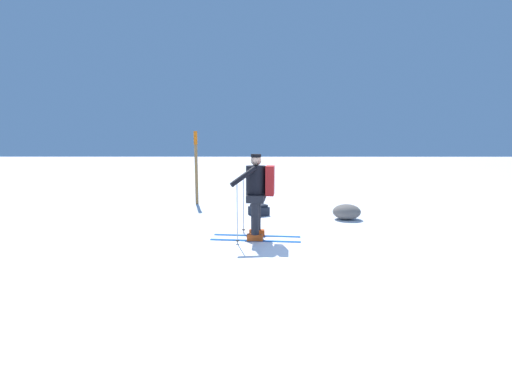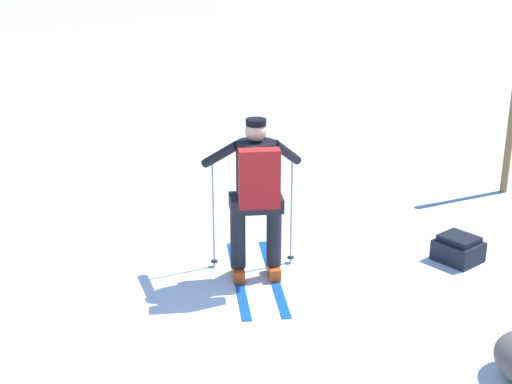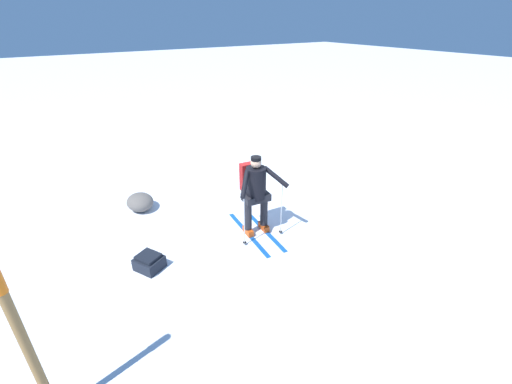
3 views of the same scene
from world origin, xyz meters
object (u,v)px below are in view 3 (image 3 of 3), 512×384
(trail_marker, at_px, (21,335))
(dropped_backpack, at_px, (149,262))
(skier, at_px, (255,190))
(rock_boulder, at_px, (140,202))

(trail_marker, bearing_deg, dropped_backpack, 138.89)
(skier, distance_m, rock_boulder, 2.83)
(skier, relative_size, dropped_backpack, 3.12)
(dropped_backpack, relative_size, rock_boulder, 0.84)
(trail_marker, bearing_deg, rock_boulder, 152.23)
(dropped_backpack, relative_size, trail_marker, 0.26)
(skier, height_order, dropped_backpack, skier)
(skier, xyz_separation_m, rock_boulder, (-2.15, -1.69, -0.76))
(trail_marker, relative_size, rock_boulder, 3.25)
(trail_marker, distance_m, rock_boulder, 4.63)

